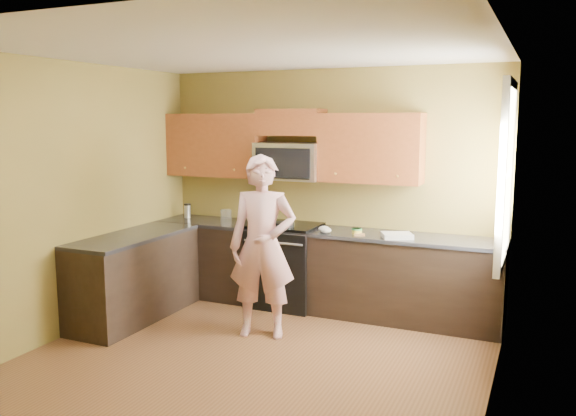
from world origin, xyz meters
The scene contains 27 objects.
floor centered at (0.00, 0.00, 0.00)m, with size 4.00×4.00×0.00m, color brown.
ceiling centered at (0.00, 0.00, 2.70)m, with size 4.00×4.00×0.00m, color white.
wall_back centered at (0.00, 2.00, 1.35)m, with size 4.00×4.00×0.00m, color brown.
wall_front centered at (0.00, -2.00, 1.35)m, with size 4.00×4.00×0.00m, color brown.
wall_left centered at (-2.00, 0.00, 1.35)m, with size 4.00×4.00×0.00m, color brown.
wall_right centered at (2.00, 0.00, 1.35)m, with size 4.00×4.00×0.00m, color brown.
cabinet_back_run centered at (0.00, 1.70, 0.44)m, with size 4.00×0.60×0.88m, color black.
cabinet_left_run centered at (-1.70, 0.60, 0.44)m, with size 0.60×1.60×0.88m, color black.
countertop_back centered at (0.00, 1.69, 0.90)m, with size 4.00×0.62×0.04m, color black.
countertop_left centered at (-1.69, 0.60, 0.90)m, with size 0.62×1.60×0.04m, color black.
stove centered at (-0.40, 1.68, 0.47)m, with size 0.76×0.65×0.95m, color black, non-canonical shape.
microwave centered at (-0.40, 1.80, 1.45)m, with size 0.76×0.40×0.42m, color silver, non-canonical shape.
upper_cab_left centered at (-1.39, 1.83, 1.45)m, with size 1.22×0.33×0.75m, color brown, non-canonical shape.
upper_cab_right centered at (0.54, 1.83, 1.45)m, with size 1.12×0.33×0.75m, color brown, non-canonical shape.
upper_cab_over_mw centered at (-0.40, 1.83, 2.10)m, with size 0.76×0.33×0.30m, color brown.
window centered at (1.98, 1.20, 1.65)m, with size 0.06×1.06×1.66m, color white, non-canonical shape.
woman centered at (-0.21, 0.70, 0.90)m, with size 0.66×0.43×1.80m, color #D66B78.
frying_pan centered at (-0.35, 1.52, 0.95)m, with size 0.23×0.41×0.05m, color black, non-canonical shape.
butter_tub centered at (0.48, 1.59, 0.92)m, with size 0.11×0.11×0.08m, color yellow, non-canonical shape.
toast_slice centered at (0.53, 1.52, 0.93)m, with size 0.11×0.11×0.01m, color #B27F47.
napkin_a centered at (0.16, 1.51, 0.95)m, with size 0.11×0.12×0.06m, color silver.
napkin_b centered at (0.12, 1.56, 0.95)m, with size 0.12×0.13×0.07m, color silver.
dish_towel centered at (0.92, 1.55, 0.95)m, with size 0.30×0.24×0.05m, color silver.
travel_mug centered at (-1.77, 1.75, 0.92)m, with size 0.08×0.08×0.18m, color silver, non-canonical shape.
glass_a centered at (-1.26, 1.89, 0.98)m, with size 0.07×0.07×0.12m, color silver.
glass_b centered at (-1.32, 1.87, 0.98)m, with size 0.07×0.07×0.12m, color silver.
glass_c centered at (-0.90, 1.80, 0.98)m, with size 0.07×0.07×0.12m, color silver.
Camera 1 is at (2.32, -4.41, 2.14)m, focal length 37.02 mm.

